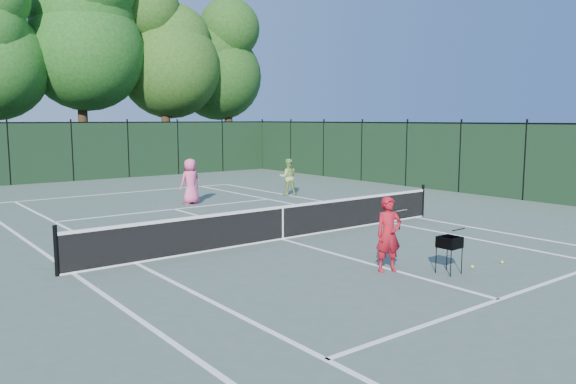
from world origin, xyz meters
TOP-DOWN VIEW (x-y plane):
  - ground at (0.00, 0.00)m, footprint 90.00×90.00m
  - sideline_doubles_left at (-5.49, 0.00)m, footprint 0.10×23.77m
  - sideline_doubles_right at (5.49, 0.00)m, footprint 0.10×23.77m
  - sideline_singles_left at (-4.12, 0.00)m, footprint 0.10×23.77m
  - sideline_singles_right at (4.12, 0.00)m, footprint 0.10×23.77m
  - baseline_far at (0.00, 11.88)m, footprint 10.97×0.10m
  - service_line_near at (0.00, -6.40)m, footprint 8.23×0.10m
  - service_line_far at (0.00, 6.40)m, footprint 8.23×0.10m
  - center_service_line at (0.00, 0.00)m, footprint 0.10×12.80m
  - tennis_net at (0.00, 0.00)m, footprint 11.69×0.09m
  - fence_far at (0.00, 18.00)m, footprint 24.00×0.05m
  - fence_right at (12.00, 0.00)m, footprint 0.05×36.00m
  - tree_3 at (2.00, 22.30)m, footprint 7.00×7.00m
  - tree_4 at (7.00, 21.60)m, footprint 6.20×6.20m
  - tree_5 at (12.00, 22.10)m, footprint 5.80×5.80m
  - coach at (-0.15, -3.90)m, footprint 1.03×0.55m
  - player_pink at (1.08, 7.20)m, footprint 0.89×0.63m
  - player_green at (5.49, 6.86)m, footprint 0.94×0.87m
  - ball_hopper at (0.72, -4.79)m, footprint 0.44×0.44m
  - loose_ball_near_cart at (2.34, -5.03)m, footprint 0.07×0.07m
  - loose_ball_midcourt at (1.47, -4.85)m, footprint 0.07×0.07m

SIDE VIEW (x-z plane):
  - ground at x=0.00m, z-range 0.00..0.00m
  - sideline_doubles_left at x=-5.49m, z-range 0.00..0.01m
  - sideline_doubles_right at x=5.49m, z-range 0.00..0.01m
  - sideline_singles_left at x=-4.12m, z-range 0.00..0.01m
  - sideline_singles_right at x=4.12m, z-range 0.00..0.01m
  - baseline_far at x=0.00m, z-range 0.00..0.01m
  - service_line_near at x=0.00m, z-range 0.00..0.01m
  - service_line_far at x=0.00m, z-range 0.00..0.01m
  - center_service_line at x=0.00m, z-range 0.00..0.01m
  - loose_ball_near_cart at x=2.34m, z-range 0.00..0.07m
  - loose_ball_midcourt at x=1.47m, z-range 0.00..0.07m
  - tennis_net at x=0.00m, z-range -0.05..1.01m
  - ball_hopper at x=0.72m, z-range 0.26..1.05m
  - player_green at x=5.49m, z-range 0.00..1.54m
  - coach at x=-0.15m, z-range 0.00..1.60m
  - player_pink at x=1.08m, z-range 0.00..1.72m
  - fence_far at x=0.00m, z-range 0.00..3.00m
  - fence_right at x=12.00m, z-range 0.00..3.00m
  - tree_5 at x=12.00m, z-range 1.59..13.82m
  - tree_4 at x=7.00m, z-range 1.66..14.63m
  - tree_3 at x=2.00m, z-range 1.78..16.23m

